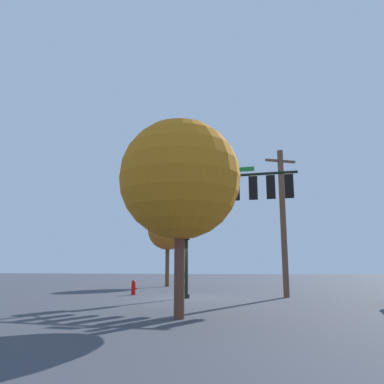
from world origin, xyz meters
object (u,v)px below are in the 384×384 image
at_px(utility_pole, 283,219).
at_px(tree_mid, 168,230).
at_px(tree_near, 180,179).
at_px(fire_hydrant, 134,287).
at_px(signal_pole_assembly, 223,200).

bearing_deg(utility_pole, tree_mid, 133.05).
relative_size(tree_near, tree_mid, 1.05).
xyz_separation_m(utility_pole, tree_mid, (-8.64, 9.25, 0.41)).
distance_m(utility_pole, tree_mid, 12.66).
bearing_deg(fire_hydrant, utility_pole, -1.92).
xyz_separation_m(signal_pole_assembly, fire_hydrant, (-5.32, 1.89, -4.53)).
bearing_deg(signal_pole_assembly, fire_hydrant, 160.45).
bearing_deg(utility_pole, fire_hydrant, 178.08).
distance_m(fire_hydrant, tree_mid, 9.86).
xyz_separation_m(tree_near, tree_mid, (-4.78, 18.17, 0.07)).
bearing_deg(tree_mid, utility_pole, -46.95).
bearing_deg(tree_mid, signal_pole_assembly, -63.00).
distance_m(fire_hydrant, tree_near, 11.03).
relative_size(signal_pole_assembly, utility_pole, 0.88).
xyz_separation_m(utility_pole, tree_near, (-3.86, -8.92, 0.34)).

